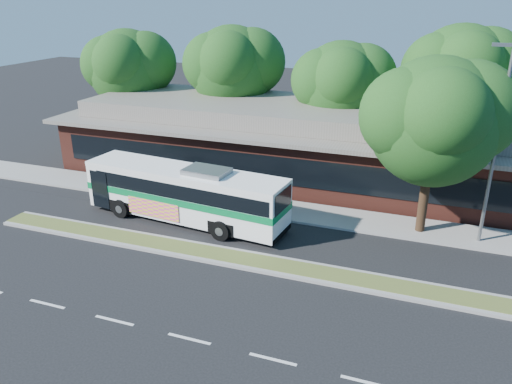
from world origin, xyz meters
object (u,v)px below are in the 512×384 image
at_px(lamp_post, 496,142).
at_px(sidewalk_tree, 445,119).
at_px(sedan, 128,164).
at_px(transit_bus, 186,190).

height_order(lamp_post, sidewalk_tree, lamp_post).
height_order(lamp_post, sedan, lamp_post).
relative_size(transit_bus, sedan, 2.11).
distance_m(transit_bus, sidewalk_tree, 12.78).
bearing_deg(lamp_post, sedan, 173.33).
bearing_deg(transit_bus, sedan, 149.68).
distance_m(lamp_post, sidewalk_tree, 2.38).
relative_size(lamp_post, transit_bus, 0.83).
relative_size(lamp_post, sidewalk_tree, 1.07).
bearing_deg(sedan, lamp_post, -72.88).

